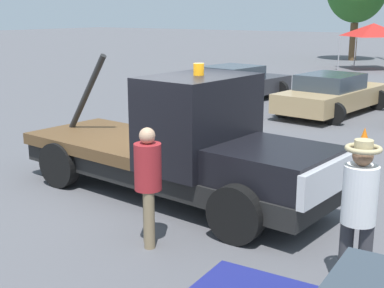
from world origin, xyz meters
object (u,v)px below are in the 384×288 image
object	(u,v)px
person_at_hood	(148,179)
canopy_tent_red	(373,30)
parked_car_charcoal	(235,84)
traffic_cone	(364,139)
tow_truck	(186,149)
parked_car_tan	(332,94)
person_near_truck	(359,205)

from	to	relation	value
person_at_hood	canopy_tent_red	xyz separation A→B (m)	(-4.78, 26.34, 1.27)
parked_car_charcoal	traffic_cone	size ratio (longest dim) A/B	9.19
tow_truck	parked_car_charcoal	bearing A→B (deg)	120.25
tow_truck	parked_car_tan	distance (m)	9.64
canopy_tent_red	traffic_cone	bearing A→B (deg)	-73.60
person_near_truck	person_at_hood	distance (m)	2.90
tow_truck	person_at_hood	size ratio (longest dim) A/B	3.64
parked_car_tan	person_near_truck	bearing A→B (deg)	-152.40
parked_car_tan	canopy_tent_red	world-z (taller)	canopy_tent_red
person_near_truck	parked_car_tan	distance (m)	11.93
parked_car_tan	traffic_cone	xyz separation A→B (m)	(2.37, -4.10, -0.40)
person_at_hood	parked_car_charcoal	distance (m)	13.10
person_at_hood	canopy_tent_red	bearing A→B (deg)	-122.11
parked_car_charcoal	traffic_cone	distance (m)	7.80
person_near_truck	canopy_tent_red	bearing A→B (deg)	8.46
tow_truck	person_at_hood	distance (m)	1.97
parked_car_charcoal	traffic_cone	world-z (taller)	parked_car_charcoal
person_near_truck	traffic_cone	size ratio (longest dim) A/B	3.43
person_at_hood	tow_truck	bearing A→B (deg)	-112.62
person_at_hood	traffic_cone	size ratio (longest dim) A/B	3.17
person_at_hood	person_near_truck	bearing A→B (deg)	145.06
person_at_hood	parked_car_charcoal	bearing A→B (deg)	-107.37
parked_car_charcoal	parked_car_tan	size ratio (longest dim) A/B	1.00
person_near_truck	parked_car_charcoal	bearing A→B (deg)	28.25
tow_truck	person_near_truck	bearing A→B (deg)	-18.37
person_near_truck	person_at_hood	world-z (taller)	person_near_truck
tow_truck	canopy_tent_red	distance (m)	24.87
tow_truck	parked_car_charcoal	distance (m)	11.14
tow_truck	canopy_tent_red	size ratio (longest dim) A/B	2.15
person_at_hood	canopy_tent_red	size ratio (longest dim) A/B	0.59
person_near_truck	traffic_cone	distance (m)	7.32
tow_truck	canopy_tent_red	xyz separation A→B (m)	(-4.11, 24.49, 1.32)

